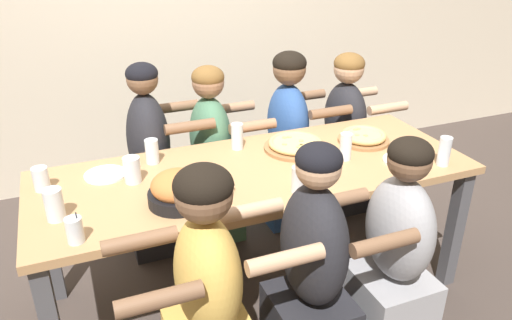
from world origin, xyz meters
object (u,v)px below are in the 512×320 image
object	(u,v)px
pizza_board_main	(295,145)
drinking_glass_g	(237,137)
empty_plate_a	(105,175)
drinking_glass_d	(304,162)
diner_far_right	(344,140)
drinking_glass_f	(132,171)
drinking_glass_j	(298,181)
drinking_glass_c	(152,153)
diner_far_midright	(288,146)
diner_far_center	(212,162)
drinking_glass_i	(444,151)
drinking_glass_b	(321,164)
diner_near_midright	(394,264)
empty_plate_b	(405,161)
skillet_bowl	(179,190)
drinking_glass_a	(346,148)
pizza_board_second	(364,137)
diner_near_center	(311,284)
diner_far_midleft	(152,170)
cocktail_glass_blue	(75,231)
drinking_glass_e	(41,180)
diner_near_midleft	(209,310)
drinking_glass_h	(54,206)

from	to	relation	value
pizza_board_main	drinking_glass_g	xyz separation A→B (m)	(-0.29, 0.12, 0.04)
empty_plate_a	drinking_glass_d	xyz separation A→B (m)	(0.91, -0.32, 0.04)
pizza_board_main	diner_far_right	size ratio (longest dim) A/B	0.31
drinking_glass_g	empty_plate_a	bearing A→B (deg)	-174.91
drinking_glass_f	drinking_glass_j	distance (m)	0.77
pizza_board_main	drinking_glass_c	distance (m)	0.75
pizza_board_main	diner_far_midright	world-z (taller)	diner_far_midright
diner_far_center	drinking_glass_i	bearing A→B (deg)	44.88
drinking_glass_b	diner_near_midright	bearing A→B (deg)	-73.32
empty_plate_b	drinking_glass_f	world-z (taller)	drinking_glass_f
skillet_bowl	drinking_glass_a	world-z (taller)	skillet_bowl
skillet_bowl	empty_plate_b	bearing A→B (deg)	-1.60
drinking_glass_c	drinking_glass_d	world-z (taller)	drinking_glass_c
empty_plate_b	drinking_glass_c	world-z (taller)	drinking_glass_c
drinking_glass_g	diner_far_midright	world-z (taller)	diner_far_midright
pizza_board_main	pizza_board_second	xyz separation A→B (m)	(0.39, -0.05, 0.00)
drinking_glass_g	diner_far_center	bearing A→B (deg)	96.36
pizza_board_second	diner_near_center	bearing A→B (deg)	-133.98
skillet_bowl	diner_far_midleft	size ratio (longest dim) A/B	0.33
cocktail_glass_blue	drinking_glass_d	bearing A→B (deg)	10.89
drinking_glass_i	skillet_bowl	bearing A→B (deg)	174.36
diner_far_midleft	skillet_bowl	bearing A→B (deg)	-1.49
skillet_bowl	diner_far_center	world-z (taller)	diner_far_center
drinking_glass_e	diner_far_midright	world-z (taller)	diner_far_midright
drinking_glass_e	diner_near_midleft	xyz separation A→B (m)	(0.53, -0.79, -0.27)
drinking_glass_i	diner_far_center	size ratio (longest dim) A/B	0.13
empty_plate_b	diner_near_midright	distance (m)	0.59
drinking_glass_g	diner_near_center	bearing A→B (deg)	-90.72
drinking_glass_f	cocktail_glass_blue	bearing A→B (deg)	-124.77
drinking_glass_h	empty_plate_a	bearing A→B (deg)	54.48
drinking_glass_d	diner_far_midleft	bearing A→B (deg)	130.22
skillet_bowl	drinking_glass_g	world-z (taller)	skillet_bowl
empty_plate_b	drinking_glass_f	bearing A→B (deg)	167.15
diner_far_midright	diner_far_midleft	distance (m)	0.88
skillet_bowl	drinking_glass_i	world-z (taller)	same
empty_plate_a	drinking_glass_b	xyz separation A→B (m)	(0.96, -0.38, 0.05)
diner_far_midleft	drinking_glass_c	bearing A→B (deg)	-7.47
drinking_glass_d	diner_far_right	bearing A→B (deg)	46.92
drinking_glass_c	diner_far_right	bearing A→B (deg)	14.88
skillet_bowl	diner_far_right	size ratio (longest dim) A/B	0.35
drinking_glass_b	drinking_glass_e	distance (m)	1.29
skillet_bowl	drinking_glass_a	size ratio (longest dim) A/B	2.74
empty_plate_a	drinking_glass_c	distance (m)	0.25
drinking_glass_i	diner_near_midleft	distance (m)	1.40
empty_plate_a	drinking_glass_a	distance (m)	1.20
drinking_glass_d	diner_far_midright	bearing A→B (deg)	70.20
cocktail_glass_blue	drinking_glass_a	size ratio (longest dim) A/B	0.92
drinking_glass_b	diner_near_midleft	xyz separation A→B (m)	(-0.71, -0.45, -0.28)
skillet_bowl	drinking_glass_d	world-z (taller)	skillet_bowl
drinking_glass_e	diner_far_right	size ratio (longest dim) A/B	0.10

